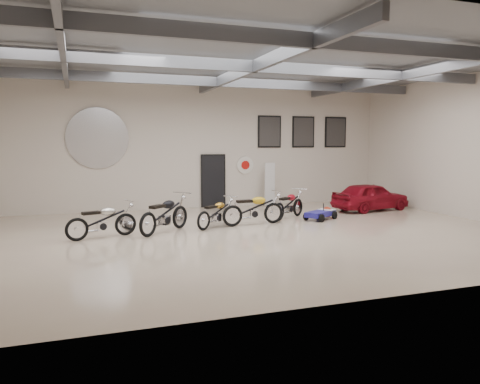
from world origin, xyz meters
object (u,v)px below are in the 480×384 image
object	(u,v)px
motorcycle_gold	(216,212)
go_kart	(322,211)
banner_stand	(270,184)
motorcycle_black	(165,213)
motorcycle_red	(289,204)
motorcycle_silver	(102,220)
motorcycle_yellow	(253,208)
vintage_car	(371,196)

from	to	relation	value
motorcycle_gold	go_kart	world-z (taller)	motorcycle_gold
banner_stand	motorcycle_black	size ratio (longest dim) A/B	0.84
motorcycle_red	go_kart	xyz separation A→B (m)	(1.04, -0.53, -0.23)
motorcycle_silver	motorcycle_black	distance (m)	1.80
motorcycle_silver	motorcycle_yellow	distance (m)	4.74
motorcycle_black	motorcycle_red	world-z (taller)	motorcycle_black
banner_stand	vintage_car	xyz separation A→B (m)	(3.16, -2.59, -0.37)
banner_stand	motorcycle_yellow	world-z (taller)	banner_stand
banner_stand	motorcycle_silver	distance (m)	8.46
banner_stand	go_kart	size ratio (longest dim) A/B	1.19
banner_stand	motorcycle_silver	world-z (taller)	banner_stand
motorcycle_red	motorcycle_black	bearing A→B (deg)	157.99
go_kart	vintage_car	bearing A→B (deg)	-5.86
motorcycle_yellow	vintage_car	distance (m)	5.69
motorcycle_silver	motorcycle_red	world-z (taller)	motorcycle_silver
motorcycle_gold	motorcycle_yellow	distance (m)	1.24
vintage_car	motorcycle_red	bearing A→B (deg)	91.28
motorcycle_silver	vintage_car	xyz separation A→B (m)	(10.18, 2.11, 0.04)
banner_stand	motorcycle_yellow	bearing A→B (deg)	-133.24
banner_stand	motorcycle_gold	bearing A→B (deg)	-144.52
motorcycle_yellow	vintage_car	world-z (taller)	vintage_car
go_kart	vintage_car	world-z (taller)	vintage_car
motorcycle_silver	go_kart	size ratio (longest dim) A/B	1.28
banner_stand	vintage_car	world-z (taller)	banner_stand
motorcycle_black	motorcycle_red	size ratio (longest dim) A/B	1.12
motorcycle_yellow	motorcycle_gold	bearing A→B (deg)	175.85
vintage_car	motorcycle_black	bearing A→B (deg)	93.03
motorcycle_silver	banner_stand	bearing A→B (deg)	16.92
banner_stand	motorcycle_black	world-z (taller)	banner_stand
banner_stand	motorcycle_black	xyz separation A→B (m)	(-5.24, -4.45, -0.35)
banner_stand	motorcycle_silver	size ratio (longest dim) A/B	0.93
motorcycle_silver	motorcycle_gold	xyz separation A→B (m)	(3.46, 0.56, -0.04)
go_kart	banner_stand	bearing A→B (deg)	65.18
motorcycle_red	motorcycle_silver	bearing A→B (deg)	156.31
motorcycle_silver	motorcycle_yellow	xyz separation A→B (m)	(4.70, 0.59, 0.03)
motorcycle_silver	go_kart	xyz separation A→B (m)	(7.36, 0.85, -0.23)
motorcycle_black	motorcycle_yellow	distance (m)	2.94
motorcycle_yellow	go_kart	size ratio (longest dim) A/B	1.37
motorcycle_black	vintage_car	bearing A→B (deg)	-29.81
motorcycle_yellow	vintage_car	xyz separation A→B (m)	(5.48, 1.52, 0.00)
banner_stand	motorcycle_red	bearing A→B (deg)	-115.61
motorcycle_silver	motorcycle_black	bearing A→B (deg)	-8.99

